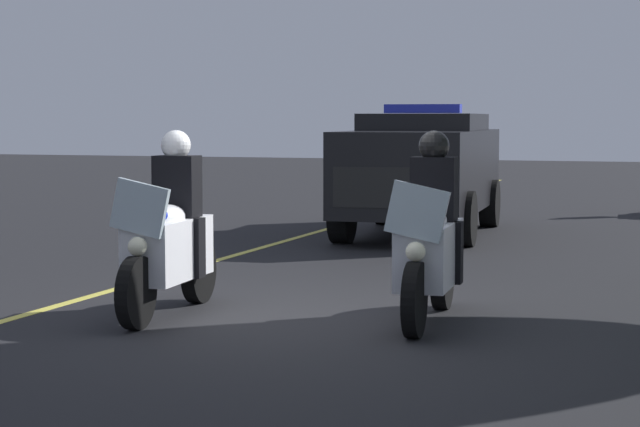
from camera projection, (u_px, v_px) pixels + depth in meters
The scene contains 5 objects.
ground_plane at pixel (293, 317), 10.51m from camera, with size 80.00×80.00×0.00m, color black.
lane_stripe_center at pixel (66, 303), 11.30m from camera, with size 48.00×0.12×0.01m, color #E0D14C.
police_motorcycle_lead_left at pixel (170, 240), 10.58m from camera, with size 2.14×0.62×1.72m.
police_motorcycle_lead_right at pixel (430, 245), 10.20m from camera, with size 2.14×0.62×1.72m.
police_suv at pixel (422, 167), 17.95m from camera, with size 5.02×2.36×2.05m.
Camera 1 is at (9.74, 3.65, 1.83)m, focal length 64.07 mm.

